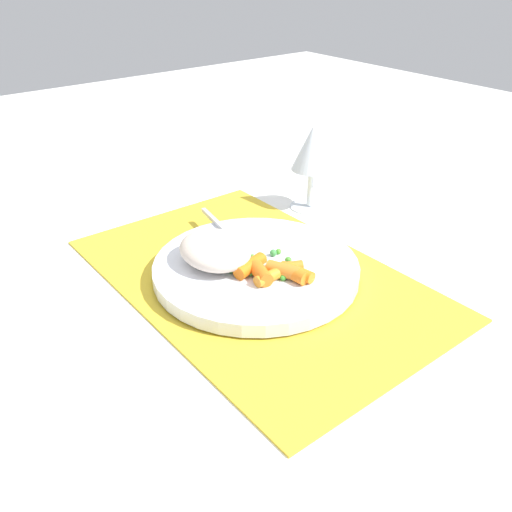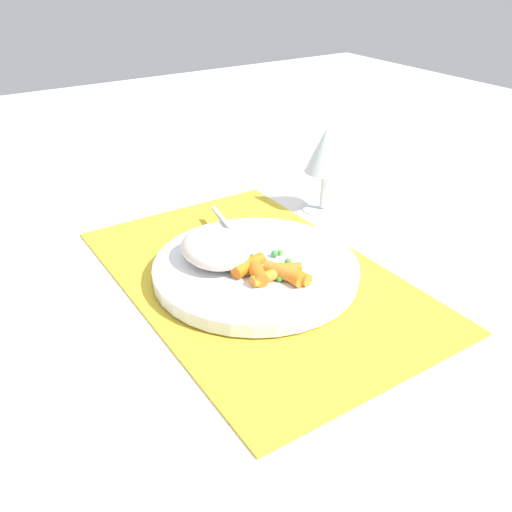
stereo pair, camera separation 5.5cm
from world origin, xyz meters
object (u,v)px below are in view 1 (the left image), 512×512
rice_mound (215,250)px  plate (256,269)px  carrot_portion (276,271)px  wine_glass (312,151)px  fork (241,247)px

rice_mound → plate: bearing=51.1°
carrot_portion → wine_glass: size_ratio=0.60×
rice_mound → fork: 0.05m
plate → rice_mound: rice_mound is taller
rice_mound → carrot_portion: 0.08m
carrot_portion → fork: 0.08m
rice_mound → fork: (-0.01, 0.05, -0.02)m
plate → rice_mound: bearing=-128.9°
rice_mound → fork: bearing=101.0°
plate → fork: (-0.04, 0.01, 0.01)m
wine_glass → fork: bearing=-68.7°
rice_mound → carrot_portion: size_ratio=1.24×
plate → wine_glass: size_ratio=1.92×
wine_glass → plate: bearing=-60.0°
rice_mound → wine_glass: (-0.09, 0.24, 0.05)m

